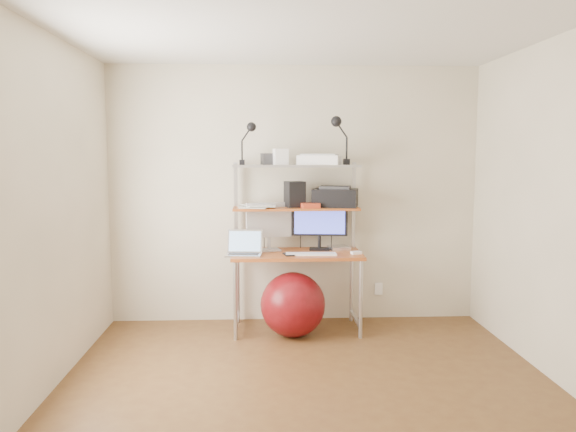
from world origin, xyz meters
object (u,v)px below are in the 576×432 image
printer (335,197)px  monitor_black (319,222)px  monitor_silver (269,223)px  exercise_ball (293,305)px  laptop (244,250)px

printer → monitor_black: bearing=-167.9°
monitor_silver → printer: (0.63, 0.01, 0.24)m
monitor_silver → printer: bearing=-14.1°
monitor_silver → printer: printer is taller
printer → exercise_ball: 1.09m
laptop → printer: printer is taller
monitor_black → laptop: monitor_black is taller
monitor_black → laptop: size_ratio=1.55×
laptop → monitor_black: bearing=25.2°
laptop → exercise_ball: 0.67m
laptop → printer: (0.86, 0.24, 0.46)m
monitor_silver → printer: 0.68m
laptop → monitor_silver: bearing=50.7°
monitor_silver → printer: size_ratio=1.04×
monitor_black → laptop: (-0.71, -0.24, -0.22)m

